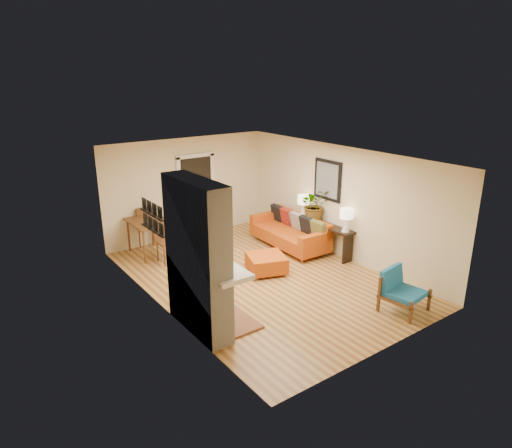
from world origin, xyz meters
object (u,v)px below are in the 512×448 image
at_px(sofa, 292,232).
at_px(ottoman, 266,262).
at_px(dining_table, 151,227).
at_px(lamp_far, 303,203).
at_px(console_table, 322,229).
at_px(houseplant, 315,205).
at_px(lamp_near, 346,217).
at_px(blue_chair, 400,288).

bearing_deg(sofa, ottoman, -148.77).
distance_m(dining_table, lamp_far, 3.75).
bearing_deg(ottoman, sofa, 31.23).
distance_m(sofa, console_table, 0.82).
height_order(sofa, console_table, sofa).
distance_m(lamp_far, houseplant, 0.43).
relative_size(console_table, lamp_near, 3.43).
bearing_deg(console_table, lamp_far, 90.00).
bearing_deg(houseplant, lamp_near, -89.44).
height_order(blue_chair, houseplant, houseplant).
height_order(blue_chair, console_table, blue_chair).
height_order(sofa, blue_chair, sofa).
relative_size(console_table, houseplant, 2.31).
bearing_deg(console_table, sofa, 115.09).
bearing_deg(console_table, lamp_near, -90.00).
distance_m(sofa, houseplant, 0.93).
relative_size(dining_table, houseplant, 2.37).
relative_size(dining_table, lamp_far, 3.51).
bearing_deg(lamp_near, houseplant, 90.56).
distance_m(ottoman, blue_chair, 2.90).
bearing_deg(houseplant, ottoman, -165.70).
distance_m(console_table, lamp_far, 0.85).
distance_m(console_table, lamp_near, 0.89).
distance_m(lamp_near, houseplant, 1.03).
xyz_separation_m(sofa, console_table, (0.34, -0.72, 0.20)).
height_order(console_table, lamp_far, lamp_far).
xyz_separation_m(blue_chair, houseplant, (0.81, 3.18, 0.71)).
height_order(console_table, lamp_near, lamp_near).
distance_m(blue_chair, lamp_near, 2.39).
bearing_deg(lamp_far, console_table, -90.00).
distance_m(blue_chair, houseplant, 3.35).
bearing_deg(houseplant, sofa, 126.62).
distance_m(dining_table, lamp_near, 4.56).
bearing_deg(houseplant, blue_chair, -104.24).
bearing_deg(lamp_near, console_table, 90.00).
bearing_deg(dining_table, sofa, -27.49).
bearing_deg(ottoman, console_table, 5.73).
height_order(sofa, houseplant, houseplant).
distance_m(blue_chair, lamp_far, 3.75).
height_order(sofa, dining_table, dining_table).
bearing_deg(dining_table, houseplant, -30.97).
xyz_separation_m(sofa, lamp_near, (0.34, -1.46, 0.69)).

